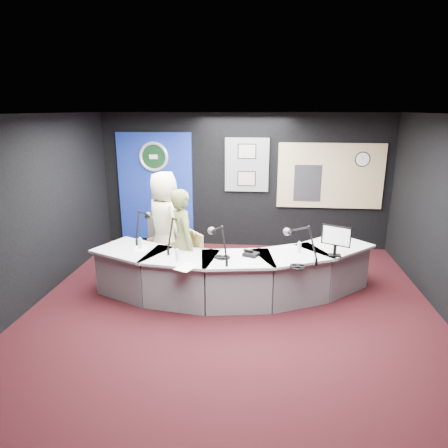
# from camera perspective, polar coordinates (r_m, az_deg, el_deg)

# --- Properties ---
(ground) EXTENTS (6.00, 6.00, 0.00)m
(ground) POSITION_cam_1_polar(r_m,az_deg,el_deg) (6.01, 1.14, -12.34)
(ground) COLOR black
(ground) RESTS_ON ground
(ceiling) EXTENTS (6.00, 6.00, 0.02)m
(ceiling) POSITION_cam_1_polar(r_m,az_deg,el_deg) (5.28, 1.32, 15.44)
(ceiling) COLOR silver
(ceiling) RESTS_ON ground
(wall_back) EXTENTS (6.00, 0.02, 2.80)m
(wall_back) POSITION_cam_1_polar(r_m,az_deg,el_deg) (8.40, 2.91, 6.08)
(wall_back) COLOR black
(wall_back) RESTS_ON ground
(wall_front) EXTENTS (6.00, 0.02, 2.80)m
(wall_front) POSITION_cam_1_polar(r_m,az_deg,el_deg) (2.73, -4.14, -16.34)
(wall_front) COLOR black
(wall_front) RESTS_ON ground
(wall_left) EXTENTS (0.02, 6.00, 2.80)m
(wall_left) POSITION_cam_1_polar(r_m,az_deg,el_deg) (6.45, -26.41, 1.30)
(wall_left) COLOR black
(wall_left) RESTS_ON ground
(broadcast_desk) EXTENTS (4.50, 1.90, 0.75)m
(broadcast_desk) POSITION_cam_1_polar(r_m,az_deg,el_deg) (6.34, 1.13, -6.97)
(broadcast_desk) COLOR #BBBEC0
(broadcast_desk) RESTS_ON ground
(backdrop_panel) EXTENTS (1.60, 0.05, 2.30)m
(backdrop_panel) POSITION_cam_1_polar(r_m,az_deg,el_deg) (8.71, -9.76, 5.22)
(backdrop_panel) COLOR navy
(backdrop_panel) RESTS_ON wall_back
(agency_seal) EXTENTS (0.63, 0.07, 0.63)m
(agency_seal) POSITION_cam_1_polar(r_m,az_deg,el_deg) (8.57, -10.04, 9.44)
(agency_seal) COLOR silver
(agency_seal) RESTS_ON backdrop_panel
(seal_center) EXTENTS (0.48, 0.01, 0.48)m
(seal_center) POSITION_cam_1_polar(r_m,az_deg,el_deg) (8.58, -10.03, 9.44)
(seal_center) COLOR black
(seal_center) RESTS_ON backdrop_panel
(pinboard) EXTENTS (0.90, 0.04, 1.10)m
(pinboard) POSITION_cam_1_polar(r_m,az_deg,el_deg) (8.32, 3.28, 8.41)
(pinboard) COLOR slate
(pinboard) RESTS_ON wall_back
(framed_photo_upper) EXTENTS (0.34, 0.02, 0.27)m
(framed_photo_upper) POSITION_cam_1_polar(r_m,az_deg,el_deg) (8.26, 3.30, 10.31)
(framed_photo_upper) COLOR gray
(framed_photo_upper) RESTS_ON pinboard
(framed_photo_lower) EXTENTS (0.34, 0.02, 0.27)m
(framed_photo_lower) POSITION_cam_1_polar(r_m,az_deg,el_deg) (8.33, 3.24, 6.48)
(framed_photo_lower) COLOR gray
(framed_photo_lower) RESTS_ON pinboard
(booth_window_frame) EXTENTS (2.12, 0.06, 1.32)m
(booth_window_frame) POSITION_cam_1_polar(r_m,az_deg,el_deg) (8.44, 14.93, 6.64)
(booth_window_frame) COLOR tan
(booth_window_frame) RESTS_ON wall_back
(booth_glow) EXTENTS (2.00, 0.02, 1.20)m
(booth_glow) POSITION_cam_1_polar(r_m,az_deg,el_deg) (8.43, 14.94, 6.63)
(booth_glow) COLOR #F9D89D
(booth_glow) RESTS_ON booth_window_frame
(equipment_rack) EXTENTS (0.55, 0.02, 0.75)m
(equipment_rack) POSITION_cam_1_polar(r_m,az_deg,el_deg) (8.38, 11.84, 5.73)
(equipment_rack) COLOR black
(equipment_rack) RESTS_ON booth_window_frame
(wall_clock) EXTENTS (0.28, 0.01, 0.28)m
(wall_clock) POSITION_cam_1_polar(r_m,az_deg,el_deg) (8.48, 19.18, 8.73)
(wall_clock) COLOR white
(wall_clock) RESTS_ON booth_window_frame
(armchair_left) EXTENTS (0.68, 0.68, 0.86)m
(armchair_left) POSITION_cam_1_polar(r_m,az_deg,el_deg) (7.20, -8.31, -3.79)
(armchair_left) COLOR #9D7648
(armchair_left) RESTS_ON ground
(armchair_right) EXTENTS (0.78, 0.78, 0.99)m
(armchair_right) POSITION_cam_1_polar(r_m,az_deg,el_deg) (6.48, -5.79, -5.36)
(armchair_right) COLOR #9D7648
(armchair_right) RESTS_ON ground
(draped_jacket) EXTENTS (0.45, 0.39, 0.70)m
(draped_jacket) POSITION_cam_1_polar(r_m,az_deg,el_deg) (7.36, -9.36, -1.84)
(draped_jacket) COLOR #6C685B
(draped_jacket) RESTS_ON armchair_left
(person_man) EXTENTS (1.04, 1.07, 1.85)m
(person_man) POSITION_cam_1_polar(r_m,az_deg,el_deg) (7.05, -8.47, -0.01)
(person_man) COLOR beige
(person_man) RESTS_ON ground
(person_woman) EXTENTS (0.65, 0.73, 1.69)m
(person_woman) POSITION_cam_1_polar(r_m,az_deg,el_deg) (6.37, -5.88, -2.46)
(person_woman) COLOR #626836
(person_woman) RESTS_ON ground
(computer_monitor) EXTENTS (0.38, 0.22, 0.29)m
(computer_monitor) POSITION_cam_1_polar(r_m,az_deg,el_deg) (6.10, 15.70, -1.59)
(computer_monitor) COLOR black
(computer_monitor) RESTS_ON broadcast_desk
(desk_phone) EXTENTS (0.26, 0.24, 0.05)m
(desk_phone) POSITION_cam_1_polar(r_m,az_deg,el_deg) (5.98, 3.87, -4.34)
(desk_phone) COLOR black
(desk_phone) RESTS_ON broadcast_desk
(headphones_near) EXTENTS (0.24, 0.24, 0.04)m
(headphones_near) POSITION_cam_1_polar(r_m,az_deg,el_deg) (5.65, 10.56, -5.91)
(headphones_near) COLOR black
(headphones_near) RESTS_ON broadcast_desk
(headphones_far) EXTENTS (0.20, 0.20, 0.03)m
(headphones_far) POSITION_cam_1_polar(r_m,az_deg,el_deg) (5.88, -0.24, -4.75)
(headphones_far) COLOR black
(headphones_far) RESTS_ON broadcast_desk
(paper_stack) EXTENTS (0.26, 0.34, 0.00)m
(paper_stack) POSITION_cam_1_polar(r_m,az_deg,el_deg) (6.40, -11.80, -3.50)
(paper_stack) COLOR white
(paper_stack) RESTS_ON broadcast_desk
(notepad) EXTENTS (0.33, 0.38, 0.00)m
(notepad) POSITION_cam_1_polar(r_m,az_deg,el_deg) (5.59, -5.38, -6.15)
(notepad) COLOR white
(notepad) RESTS_ON broadcast_desk
(boom_mic_a) EXTENTS (0.16, 0.74, 0.60)m
(boom_mic_a) POSITION_cam_1_polar(r_m,az_deg,el_deg) (6.77, -11.56, 0.25)
(boom_mic_a) COLOR black
(boom_mic_a) RESTS_ON broadcast_desk
(boom_mic_b) EXTENTS (0.28, 0.72, 0.60)m
(boom_mic_b) POSITION_cam_1_polar(r_m,az_deg,el_deg) (6.23, -6.71, -0.91)
(boom_mic_b) COLOR black
(boom_mic_b) RESTS_ON broadcast_desk
(boom_mic_c) EXTENTS (0.41, 0.67, 0.60)m
(boom_mic_c) POSITION_cam_1_polar(r_m,az_deg,el_deg) (5.77, -0.76, -2.19)
(boom_mic_c) COLOR black
(boom_mic_c) RESTS_ON broadcast_desk
(boom_mic_d) EXTENTS (0.52, 0.60, 0.60)m
(boom_mic_d) POSITION_cam_1_polar(r_m,az_deg,el_deg) (5.86, 11.00, -2.19)
(boom_mic_d) COLOR black
(boom_mic_d) RESTS_ON broadcast_desk
(water_bottles) EXTENTS (2.53, 0.57, 0.18)m
(water_bottles) POSITION_cam_1_polar(r_m,az_deg,el_deg) (5.96, -1.03, -3.72)
(water_bottles) COLOR silver
(water_bottles) RESTS_ON broadcast_desk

